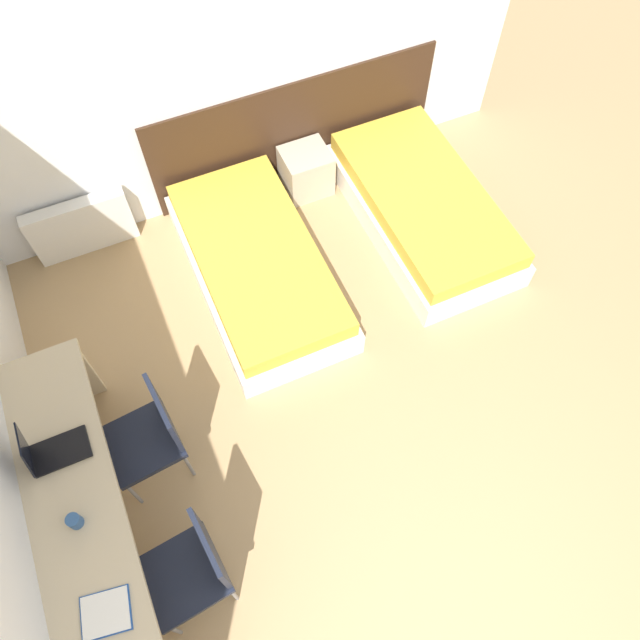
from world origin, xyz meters
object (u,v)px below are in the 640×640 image
bed_near_door (423,207)px  chair_near_notebook (192,568)px  bed_near_window (258,266)px  laptop (48,451)px  nightstand (306,171)px  chair_near_laptop (150,435)px

bed_near_door → chair_near_notebook: (-2.72, -2.07, 0.32)m
bed_near_window → bed_near_door: bearing=0.0°
laptop → bed_near_door: bearing=19.7°
bed_near_window → nightstand: bearing=45.8°
bed_near_door → laptop: bearing=-160.2°
laptop → nightstand: bearing=38.2°
laptop → chair_near_notebook: bearing=-59.2°
chair_near_laptop → chair_near_notebook: bearing=-95.7°
bed_near_door → chair_near_notebook: 3.43m
bed_near_window → laptop: (-1.72, -1.17, 0.63)m
nightstand → laptop: bearing=-141.7°
bed_near_door → laptop: (-3.26, -1.17, 0.63)m
bed_near_window → chair_near_laptop: (-1.18, -1.18, 0.32)m
bed_near_door → laptop: size_ratio=5.52×
chair_near_notebook → chair_near_laptop: bearing=83.9°
bed_near_door → laptop: laptop is taller
bed_near_window → chair_near_notebook: size_ratio=2.15×
bed_near_window → bed_near_door: same height
bed_near_window → nightstand: 1.10m
bed_near_window → chair_near_laptop: chair_near_laptop is taller
chair_near_notebook → nightstand: bearing=49.6°
bed_near_window → chair_near_notebook: (-1.18, -2.07, 0.32)m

